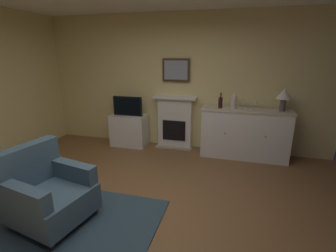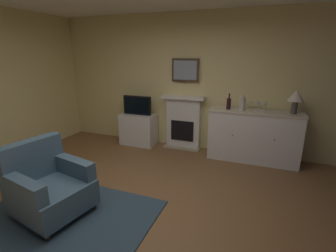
{
  "view_description": "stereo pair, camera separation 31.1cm",
  "coord_description": "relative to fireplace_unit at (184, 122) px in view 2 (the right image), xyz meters",
  "views": [
    {
      "loc": [
        1.04,
        -2.37,
        1.93
      ],
      "look_at": [
        0.23,
        0.64,
        1.0
      ],
      "focal_mm": 26.12,
      "sensor_mm": 36.0,
      "label": 1
    },
    {
      "loc": [
        1.34,
        -2.27,
        1.93
      ],
      "look_at": [
        0.23,
        0.64,
        1.0
      ],
      "focal_mm": 26.12,
      "sensor_mm": 36.0,
      "label": 2
    }
  ],
  "objects": [
    {
      "name": "ground_plane",
      "position": [
        0.1,
        -2.41,
        -0.6
      ],
      "size": [
        5.9,
        5.15,
        0.1
      ],
      "primitive_type": "cube",
      "color": "brown",
      "rests_on": "ground"
    },
    {
      "name": "wall_rear",
      "position": [
        0.1,
        0.13,
        0.8
      ],
      "size": [
        5.9,
        0.06,
        2.7
      ],
      "primitive_type": "cube",
      "color": "#EAD68C",
      "rests_on": "ground_plane"
    },
    {
      "name": "area_rug",
      "position": [
        -0.64,
        -2.8,
        -0.54
      ],
      "size": [
        2.1,
        1.58,
        0.02
      ],
      "primitive_type": "cube",
      "color": "#2D4251",
      "rests_on": "ground_plane"
    },
    {
      "name": "fireplace_unit",
      "position": [
        0.0,
        0.0,
        0.0
      ],
      "size": [
        0.87,
        0.3,
        1.1
      ],
      "color": "white",
      "rests_on": "ground_plane"
    },
    {
      "name": "framed_picture",
      "position": [
        0.0,
        0.05,
        1.06
      ],
      "size": [
        0.55,
        0.04,
        0.45
      ],
      "color": "#473323"
    },
    {
      "name": "sideboard_cabinet",
      "position": [
        1.39,
        -0.18,
        -0.07
      ],
      "size": [
        1.61,
        0.49,
        0.95
      ],
      "color": "white",
      "rests_on": "ground_plane"
    },
    {
      "name": "table_lamp",
      "position": [
        1.99,
        -0.18,
        0.68
      ],
      "size": [
        0.26,
        0.26,
        0.4
      ],
      "color": "#4C4742",
      "rests_on": "sideboard_cabinet"
    },
    {
      "name": "wine_bottle",
      "position": [
        0.92,
        -0.21,
        0.51
      ],
      "size": [
        0.08,
        0.08,
        0.29
      ],
      "color": "#331419",
      "rests_on": "sideboard_cabinet"
    },
    {
      "name": "wine_glass_left",
      "position": [
        1.31,
        -0.15,
        0.52
      ],
      "size": [
        0.07,
        0.07,
        0.16
      ],
      "color": "silver",
      "rests_on": "sideboard_cabinet"
    },
    {
      "name": "wine_glass_center",
      "position": [
        1.42,
        -0.16,
        0.52
      ],
      "size": [
        0.07,
        0.07,
        0.16
      ],
      "color": "silver",
      "rests_on": "sideboard_cabinet"
    },
    {
      "name": "wine_glass_right",
      "position": [
        1.53,
        -0.23,
        0.52
      ],
      "size": [
        0.07,
        0.07,
        0.16
      ],
      "color": "silver",
      "rests_on": "sideboard_cabinet"
    },
    {
      "name": "vase_decorative",
      "position": [
        1.15,
        -0.23,
        0.54
      ],
      "size": [
        0.11,
        0.11,
        0.28
      ],
      "color": "beige",
      "rests_on": "sideboard_cabinet"
    },
    {
      "name": "tv_cabinet",
      "position": [
        -0.97,
        -0.16,
        -0.21
      ],
      "size": [
        0.75,
        0.42,
        0.67
      ],
      "color": "white",
      "rests_on": "ground_plane"
    },
    {
      "name": "tv_set",
      "position": [
        -0.97,
        -0.19,
        0.33
      ],
      "size": [
        0.62,
        0.07,
        0.4
      ],
      "color": "black",
      "rests_on": "tv_cabinet"
    },
    {
      "name": "armchair",
      "position": [
        -0.87,
        -2.74,
        -0.17
      ],
      "size": [
        0.94,
        0.9,
        0.92
      ],
      "color": "#3F596B",
      "rests_on": "ground_plane"
    }
  ]
}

